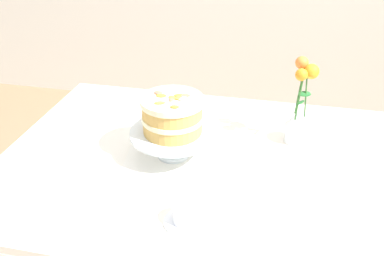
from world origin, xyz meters
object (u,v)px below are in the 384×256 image
(dining_table, at_px, (203,184))
(teacup, at_px, (186,216))
(cake_stand, at_px, (173,136))
(flower_vase, at_px, (299,112))
(layer_cake, at_px, (172,115))

(dining_table, distance_m, teacup, 0.31)
(cake_stand, bearing_deg, dining_table, -8.87)
(cake_stand, xyz_separation_m, flower_vase, (0.41, 0.19, 0.04))
(flower_vase, bearing_deg, cake_stand, -155.55)
(cake_stand, height_order, flower_vase, flower_vase)
(dining_table, relative_size, cake_stand, 4.83)
(layer_cake, xyz_separation_m, teacup, (0.12, -0.31, -0.14))
(dining_table, bearing_deg, flower_vase, 34.08)
(dining_table, height_order, layer_cake, layer_cake)
(dining_table, distance_m, layer_cake, 0.27)
(dining_table, xyz_separation_m, flower_vase, (0.30, 0.20, 0.21))
(cake_stand, distance_m, teacup, 0.34)
(dining_table, relative_size, teacup, 11.41)
(flower_vase, bearing_deg, teacup, -120.63)
(dining_table, xyz_separation_m, teacup, (0.01, -0.29, 0.11))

